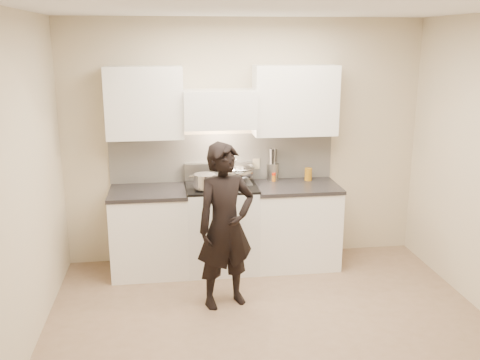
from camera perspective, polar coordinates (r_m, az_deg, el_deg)
The scene contains 11 objects.
ground_plane at distance 4.85m, azimuth 3.50°, elevation -15.78°, with size 4.00×4.00×0.00m, color #8C715A.
room_shell at distance 4.62m, azimuth 2.22°, elevation 3.94°, with size 4.04×3.54×2.70m.
stove at distance 5.89m, azimuth -1.98°, elevation -4.98°, with size 0.76×0.65×0.96m.
counter_right at distance 6.03m, azimuth 5.92°, elevation -4.72°, with size 0.92×0.67×0.92m.
counter_left at distance 5.88m, azimuth -9.60°, elevation -5.38°, with size 0.82×0.67×0.92m.
wok at distance 5.88m, azimuth -0.24°, elevation 0.95°, with size 0.38×0.46×0.30m.
stock_pot at distance 5.57m, azimuth -3.79°, elevation -0.13°, with size 0.32×0.25×0.15m.
utensil_crock at distance 6.05m, azimuth 3.50°, elevation 1.03°, with size 0.13×0.13×0.36m.
spice_jar at distance 6.00m, azimuth 3.62°, elevation 0.31°, with size 0.04×0.04×0.10m.
oil_glass at distance 6.08m, azimuth 7.30°, elevation 0.62°, with size 0.08×0.08×0.14m.
person at distance 4.98m, azimuth -1.56°, elevation -4.94°, with size 0.57×0.38×1.57m, color black.
Camera 1 is at (-0.84, -4.10, 2.47)m, focal length 40.00 mm.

